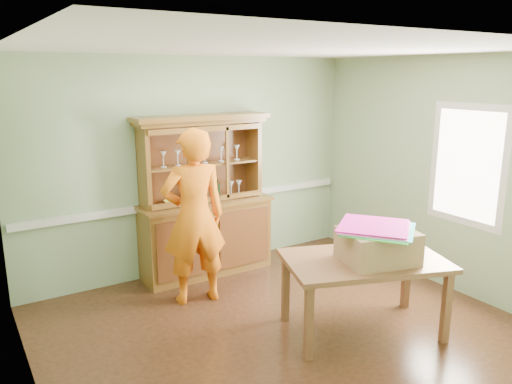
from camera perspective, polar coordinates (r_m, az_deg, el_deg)
floor at (r=5.16m, az=3.31°, el=-15.51°), size 4.50×4.50×0.00m
ceiling at (r=4.51m, az=3.80°, el=16.03°), size 4.50×4.50×0.00m
wall_back at (r=6.35m, az=-7.01°, el=2.98°), size 4.50×0.00×4.50m
wall_left at (r=3.86m, az=-24.95°, el=-5.13°), size 0.00×4.00×4.00m
wall_right at (r=6.21m, az=20.71°, el=1.97°), size 0.00×4.00×4.00m
wall_front at (r=3.32m, az=24.23°, el=-8.01°), size 4.50×0.00×4.50m
chair_rail at (r=6.42m, az=-6.80°, el=-1.00°), size 4.41×0.05×0.08m
framed_map at (r=4.09m, az=-25.50°, el=-1.24°), size 0.03×0.60×0.46m
window_panel at (r=5.99m, az=22.97°, el=2.84°), size 0.03×0.96×1.36m
china_hutch at (r=6.30m, az=-5.85°, el=-3.08°), size 1.70×0.56×2.00m
dining_table at (r=4.98m, az=12.25°, el=-8.39°), size 1.73×1.36×0.76m
cardboard_box at (r=4.85m, az=13.74°, el=-6.00°), size 0.77×0.67×0.31m
kite_stack at (r=4.79m, az=13.46°, el=-4.02°), size 0.86×0.86×0.04m
person at (r=5.46m, az=-7.10°, el=-2.87°), size 0.77×0.57×1.94m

